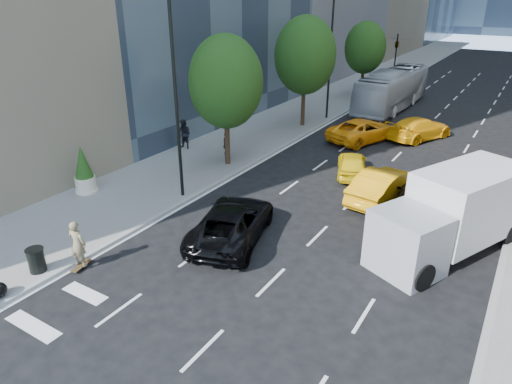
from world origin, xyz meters
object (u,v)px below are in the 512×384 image
Objects in this scene: box_truck at (453,213)px; planter_shrub at (84,170)px; city_bus at (392,89)px; trash_can at (36,261)px; black_sedan_mercedes at (419,202)px; skateboarder at (78,247)px; black_sedan_lincoln at (232,222)px.

planter_shrub is (-16.94, -3.91, -0.38)m from box_truck.
city_bus is 24.65m from box_truck.
box_truck is 3.01× the size of planter_shrub.
planter_shrub is (-4.40, 5.83, 0.72)m from trash_can.
planter_shrub reaches higher than trash_can.
black_sedan_mercedes is at bearing -68.62° from city_bus.
trash_can is (-1.00, -1.11, -0.34)m from skateboarder.
city_bus is at bearing -103.62° from black_sedan_lincoln.
city_bus is (-7.40, 20.53, 0.89)m from black_sedan_mercedes.
black_sedan_mercedes is (9.80, 11.00, -0.13)m from skateboarder.
skateboarder is at bearing 37.51° from black_sedan_lincoln.
box_truck reaches higher than planter_shrub.
planter_shrub is at bearing -52.90° from skateboarder.
box_truck is 15.92m from trash_can.
box_truck is at bearing 37.84° from trash_can.
planter_shrub is at bearing -142.56° from box_truck.
trash_can is at bearing 36.36° from black_sedan_lincoln.
black_sedan_lincoln reaches higher than trash_can.
city_bus is (2.40, 31.53, 0.76)m from skateboarder.
black_sedan_lincoln is 7.57m from trash_can.
box_truck is at bearing 119.91° from black_sedan_mercedes.
black_sedan_mercedes is at bearing 150.84° from box_truck.
black_sedan_lincoln is at bearing -85.86° from city_bus.
city_bus is 1.65× the size of box_truck.
skateboarder is 0.25× the size of box_truck.
black_sedan_mercedes is at bearing 22.42° from planter_shrub.
planter_shrub is (-9.00, -0.17, 0.54)m from black_sedan_lincoln.
city_bus is at bearing 73.77° from planter_shrub.
box_truck reaches higher than black_sedan_mercedes.
black_sedan_mercedes is at bearing -151.68° from black_sedan_lincoln.
trash_can is (-4.60, -6.01, -0.18)m from black_sedan_lincoln.
black_sedan_mercedes is 21.84m from city_bus.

